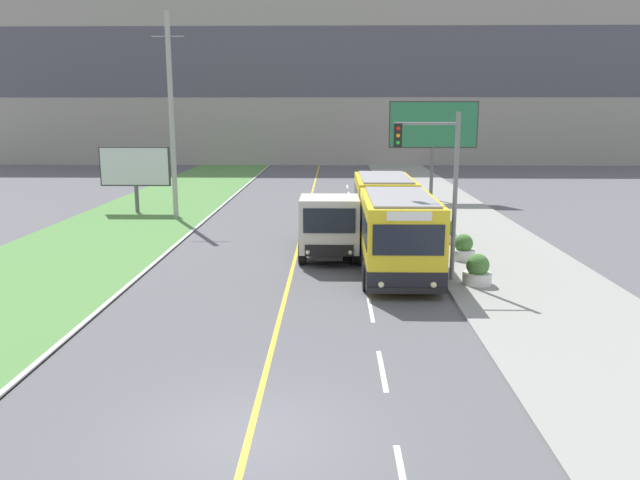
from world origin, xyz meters
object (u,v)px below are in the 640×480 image
Objects in this scene: utility_pole_far at (172,117)px; traffic_light_mast at (438,176)px; car_distant at (370,196)px; planter_round_third at (446,232)px; billboard_large at (433,127)px; dump_truck at (329,227)px; billboard_small at (135,168)px; planter_round_near at (477,271)px; planter_round_far at (431,219)px; city_bus at (390,221)px; planter_round_second at (463,249)px.

utility_pole_far reaches higher than traffic_light_mast.
planter_round_third is (2.90, -11.39, -0.15)m from car_distant.
billboard_large reaches higher than planter_round_third.
traffic_light_mast reaches higher than dump_truck.
billboard_small is 3.89× the size of planter_round_near.
traffic_light_mast is 1.43× the size of billboard_small.
billboard_large is 6.33× the size of planter_round_far.
billboard_large is at bearing 85.53° from planter_round_near.
dump_truck is at bearing 136.92° from traffic_light_mast.
utility_pole_far is 16.48m from planter_round_third.
traffic_light_mast is at bearing -98.23° from planter_round_far.
billboard_small reaches higher than planter_round_third.
planter_round_third is (5.40, 3.14, -0.81)m from dump_truck.
dump_truck reaches higher than planter_round_near.
planter_round_third is at bearing -95.93° from billboard_large.
city_bus is 18.01m from billboard_large.
traffic_light_mast reaches higher than billboard_small.
planter_round_near is (16.90, -15.87, -2.16)m from billboard_small.
dump_truck reaches higher than planter_round_far.
planter_round_second is 7.27m from planter_round_far.
car_distant is at bearing 94.07° from traffic_light_mast.
dump_truck is 8.63m from planter_round_far.
billboard_large is at bearing 84.07° from planter_round_third.
planter_round_third is (0.20, 7.27, -0.01)m from planter_round_near.
planter_round_third is (17.10, -8.60, -2.18)m from billboard_small.
traffic_light_mast is at bearing -46.32° from utility_pole_far.
dump_truck is 1.44× the size of car_distant.
planter_round_near is at bearing -43.19° from billboard_small.
billboard_small is (-2.87, 2.08, -3.00)m from utility_pole_far.
planter_round_near is at bearing -58.88° from city_bus.
planter_round_near is (1.42, -0.59, -3.27)m from traffic_light_mast.
dump_truck is 0.92× the size of billboard_large.
utility_pole_far is at bearing 140.49° from city_bus.
billboard_large is 22.08m from planter_round_near.
dump_truck reaches higher than planter_round_second.
traffic_light_mast is at bearing -118.71° from planter_round_second.
billboard_large is 19.57m from billboard_small.
dump_truck is 5.53m from planter_round_second.
planter_round_third is (-1.49, -14.30, -4.44)m from billboard_large.
billboard_small is 19.26m from planter_round_third.
planter_round_third is 3.64m from planter_round_far.
city_bus is at bearing -39.51° from utility_pole_far.
city_bus is at bearing 6.73° from dump_truck.
city_bus is at bearing -112.96° from planter_round_far.
dump_truck is at bearing -111.53° from billboard_large.
billboard_large reaches higher than planter_round_far.
car_distant is 0.38× the size of utility_pole_far.
billboard_small is at bearing -168.89° from car_distant.
planter_round_second is (1.67, 3.05, -3.27)m from traffic_light_mast.
billboard_small is at bearing 144.11° from utility_pole_far.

